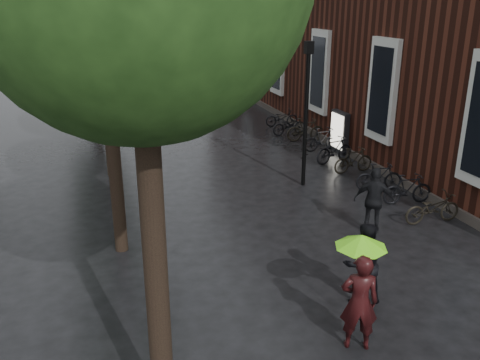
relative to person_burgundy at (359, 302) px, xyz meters
name	(u,v)px	position (x,y,z in m)	size (l,w,h in m)	color
person_burgundy	(359,302)	(0.00, 0.00, 0.00)	(0.68, 0.45, 1.87)	black
person_black	(363,264)	(0.83, 1.29, -0.04)	(0.87, 0.68, 1.79)	black
lime_umbrella	(361,241)	(0.36, 0.67, 0.84)	(1.00, 1.00, 1.48)	black
pedestrian_walking	(374,201)	(2.89, 4.19, -0.01)	(1.08, 0.45, 1.85)	black
parked_bicycles	(334,149)	(4.93, 10.41, -0.46)	(2.09, 12.81, 1.05)	black
ad_lightbox	(339,132)	(5.66, 11.39, -0.07)	(0.26, 1.14, 1.71)	black
lamp_post	(307,101)	(2.62, 8.19, 1.97)	(0.25, 0.25, 4.79)	black
cycle_sign	(107,105)	(-3.28, 16.04, 0.70)	(0.13, 0.45, 2.47)	#262628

